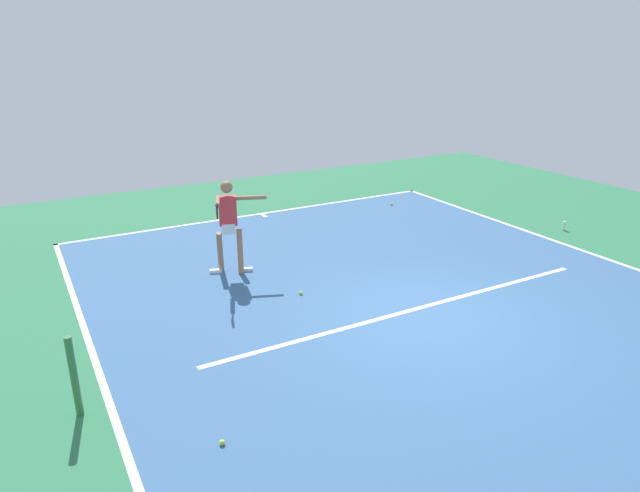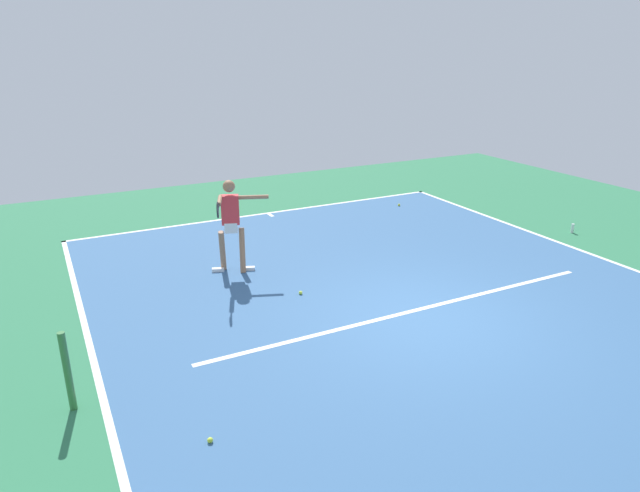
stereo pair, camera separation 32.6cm
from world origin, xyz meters
name	(u,v)px [view 1 (the left image)]	position (x,y,z in m)	size (l,w,h in m)	color
ground_plane	(426,317)	(0.00, 0.00, 0.00)	(22.14, 22.14, 0.00)	#2D754C
court_surface	(426,316)	(0.00, 0.00, 0.00)	(10.19, 13.86, 0.00)	#38608E
court_line_baseline_near	(261,214)	(0.00, -6.88, 0.00)	(10.19, 0.10, 0.01)	white
court_line_sideline_left	(617,262)	(-5.04, 0.00, 0.00)	(0.10, 13.86, 0.01)	white
court_line_sideline_right	(110,405)	(5.04, 0.00, 0.00)	(0.10, 13.86, 0.01)	white
court_line_service	(415,309)	(0.00, -0.30, 0.00)	(7.64, 0.10, 0.01)	white
court_line_centre_mark	(264,216)	(0.00, -6.68, 0.00)	(0.10, 0.30, 0.01)	white
net_post	(74,376)	(5.39, 0.00, 0.54)	(0.09, 0.09, 1.07)	#38753D
tennis_player	(229,220)	(2.15, -3.38, 1.08)	(1.26, 1.19, 1.86)	#9E7051
tennis_ball_near_service_line	(391,204)	(-3.54, -5.86, 0.03)	(0.07, 0.07, 0.07)	yellow
tennis_ball_centre_court	(222,443)	(4.06, 1.39, 0.03)	(0.07, 0.07, 0.07)	#C6E53D
tennis_ball_far_corner	(301,293)	(1.43, -1.79, 0.03)	(0.07, 0.07, 0.07)	#C6E53D
water_bottle	(564,226)	(-5.89, -2.01, 0.11)	(0.07, 0.07, 0.22)	white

